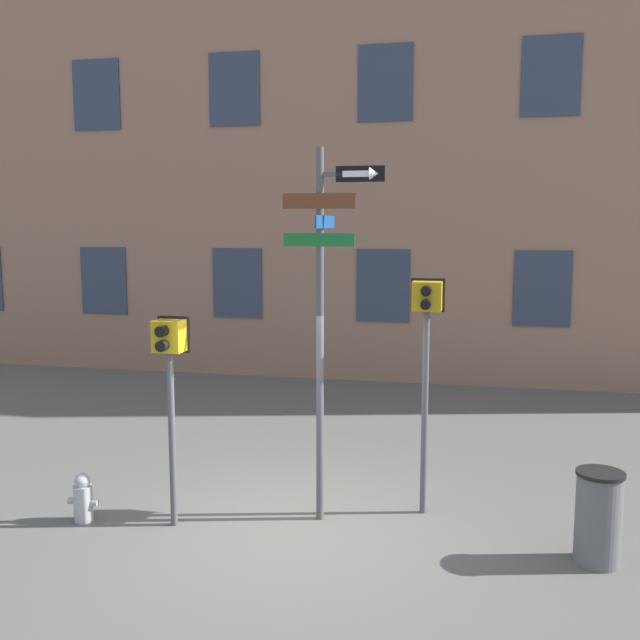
% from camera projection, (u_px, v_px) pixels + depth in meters
% --- Properties ---
extents(ground_plane, '(60.00, 60.00, 0.00)m').
position_uv_depth(ground_plane, '(292.00, 531.00, 8.34)').
color(ground_plane, '#595651').
extents(building_facade, '(24.00, 0.64, 13.20)m').
position_uv_depth(building_facade, '(387.00, 86.00, 15.68)').
color(building_facade, '#936B56').
rests_on(building_facade, ground_plane).
extents(street_sign_pole, '(1.17, 1.01, 4.43)m').
position_uv_depth(street_sign_pole, '(324.00, 302.00, 8.31)').
color(street_sign_pole, '#4C4C51').
rests_on(street_sign_pole, ground_plane).
extents(pedestrian_signal_left, '(0.40, 0.40, 2.50)m').
position_uv_depth(pedestrian_signal_left, '(170.00, 363.00, 8.23)').
color(pedestrian_signal_left, '#4C4C51').
rests_on(pedestrian_signal_left, ground_plane).
extents(pedestrian_signal_right, '(0.41, 0.40, 2.91)m').
position_uv_depth(pedestrian_signal_right, '(426.00, 331.00, 8.56)').
color(pedestrian_signal_right, '#4C4C51').
rests_on(pedestrian_signal_right, ground_plane).
extents(fire_hydrant, '(0.39, 0.23, 0.60)m').
position_uv_depth(fire_hydrant, '(83.00, 498.00, 8.57)').
color(fire_hydrant, '#A5A5A8').
rests_on(fire_hydrant, ground_plane).
extents(trash_bin, '(0.50, 0.50, 1.01)m').
position_uv_depth(trash_bin, '(598.00, 518.00, 7.47)').
color(trash_bin, '#59595B').
rests_on(trash_bin, ground_plane).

